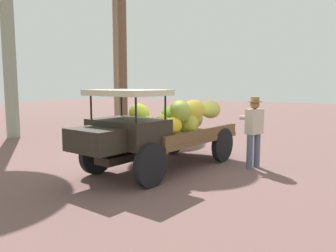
{
  "coord_description": "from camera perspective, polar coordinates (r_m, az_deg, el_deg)",
  "views": [
    {
      "loc": [
        6.5,
        4.99,
        2.0
      ],
      "look_at": [
        -0.18,
        0.27,
        0.99
      ],
      "focal_mm": 36.64,
      "sensor_mm": 36.0,
      "label": 1
    }
  ],
  "objects": [
    {
      "name": "ground_plane",
      "position": [
        8.43,
        -2.21,
        -6.65
      ],
      "size": [
        60.0,
        60.0,
        0.0
      ],
      "primitive_type": "plane",
      "color": "brown"
    },
    {
      "name": "truck",
      "position": [
        7.95,
        -1.8,
        -0.47
      ],
      "size": [
        4.53,
        1.97,
        1.87
      ],
      "rotation": [
        0.0,
        0.0,
        -0.05
      ],
      "color": "black",
      "rests_on": "ground"
    },
    {
      "name": "farmer",
      "position": [
        8.32,
        14.09,
        -0.3
      ],
      "size": [
        0.55,
        0.51,
        1.69
      ],
      "rotation": [
        0.0,
        0.0,
        -1.89
      ],
      "color": "slate",
      "rests_on": "ground"
    }
  ]
}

